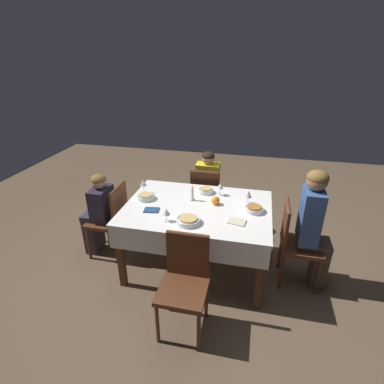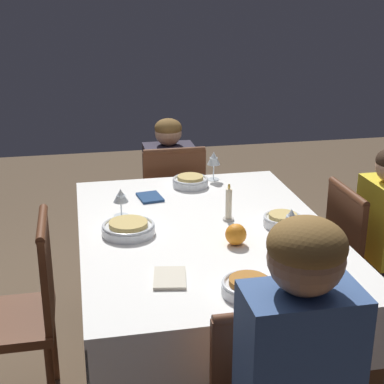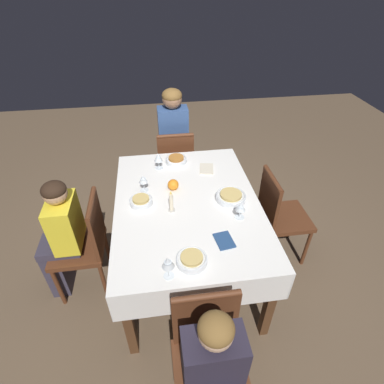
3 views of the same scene
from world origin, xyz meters
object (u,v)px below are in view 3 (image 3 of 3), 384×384
object	(u,v)px
person_child_dark	(215,383)
bowl_north	(141,201)
candle_centerpiece	(171,203)
wine_glass_west	(168,263)
orange_fruit	(173,185)
chair_south	(279,213)
wine_glass_north	(143,180)
napkin_red_folded	(207,169)
person_adult_denim	(173,138)
bowl_east	(176,160)
bowl_west	(192,259)
wine_glass_south	(241,207)
wine_glass_east	(158,158)
bowl_south	(231,197)
chair_east	(175,162)
person_child_yellow	(61,236)
napkin_spare_side	(224,240)
chair_north	(85,242)
dining_table	(187,210)
chair_west	(208,355)

from	to	relation	value
person_child_dark	bowl_north	world-z (taller)	person_child_dark
candle_centerpiece	wine_glass_west	bearing A→B (deg)	173.41
orange_fruit	person_child_dark	bearing A→B (deg)	-176.90
chair_south	wine_glass_north	world-z (taller)	wine_glass_north
wine_glass_north	napkin_red_folded	bearing A→B (deg)	-66.81
person_adult_denim	bowl_east	bearing A→B (deg)	87.85
bowl_west	napkin_red_folded	size ratio (longest dim) A/B	1.04
bowl_north	wine_glass_south	xyz separation A→B (m)	(-0.25, -0.68, 0.07)
wine_glass_east	bowl_south	world-z (taller)	wine_glass_east
chair_east	bowl_north	world-z (taller)	chair_east
person_child_yellow	napkin_spare_side	bearing A→B (deg)	71.39
chair_south	chair_north	bearing A→B (deg)	93.87
person_child_yellow	bowl_east	world-z (taller)	person_child_yellow
chair_north	wine_glass_north	size ratio (longest dim) A/B	6.17
dining_table	candle_centerpiece	distance (m)	0.21
bowl_west	bowl_south	size ratio (longest dim) A/B	0.82
chair_east	orange_fruit	xyz separation A→B (m)	(-0.82, 0.08, 0.31)
dining_table	napkin_spare_side	xyz separation A→B (m)	(-0.43, -0.18, 0.09)
chair_west	wine_glass_west	size ratio (longest dim) A/B	5.56
chair_north	bowl_south	world-z (taller)	chair_north
chair_east	napkin_spare_side	world-z (taller)	chair_east
wine_glass_west	person_child_yellow	bearing A→B (deg)	51.55
chair_west	wine_glass_north	xyz separation A→B (m)	(1.18, 0.30, 0.37)
napkin_red_folded	bowl_south	bearing A→B (deg)	-166.34
bowl_east	chair_south	bearing A→B (deg)	-122.16
dining_table	napkin_red_folded	bearing A→B (deg)	-28.23
person_child_dark	bowl_east	world-z (taller)	person_child_dark
wine_glass_north	napkin_spare_side	xyz separation A→B (m)	(-0.62, -0.50, -0.10)
chair_south	person_adult_denim	distance (m)	1.36
wine_glass_east	napkin_spare_side	size ratio (longest dim) A/B	0.93
dining_table	chair_north	distance (m)	0.81
chair_north	napkin_spare_side	world-z (taller)	chair_north
chair_west	napkin_spare_side	size ratio (longest dim) A/B	5.47
person_child_yellow	chair_north	bearing A→B (deg)	90.00
bowl_east	wine_glass_west	bearing A→B (deg)	172.30
napkin_red_folded	napkin_spare_side	bearing A→B (deg)	177.33
person_child_dark	chair_west	bearing A→B (deg)	90.00
dining_table	chair_north	xyz separation A→B (m)	(-0.05, 0.79, -0.18)
wine_glass_east	person_child_yellow	bearing A→B (deg)	125.44
chair_east	wine_glass_west	world-z (taller)	wine_glass_west
dining_table	chair_west	size ratio (longest dim) A/B	1.69
wine_glass_north	napkin_red_folded	size ratio (longest dim) A/B	0.79
bowl_south	wine_glass_south	distance (m)	0.22
wine_glass_west	orange_fruit	bearing A→B (deg)	-7.05
chair_south	bowl_west	bearing A→B (deg)	126.95
dining_table	candle_centerpiece	world-z (taller)	candle_centerpiece
person_adult_denim	wine_glass_south	xyz separation A→B (m)	(-1.36, -0.35, 0.14)
person_child_dark	wine_glass_south	size ratio (longest dim) A/B	7.59
chair_west	bowl_east	distance (m)	1.59
bowl_east	bowl_west	bearing A→B (deg)	178.88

